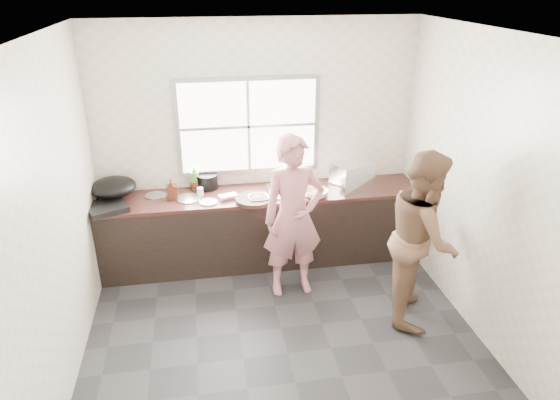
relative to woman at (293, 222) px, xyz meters
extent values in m
cube|color=#2A2A2C|center=(-0.23, -0.63, -0.81)|extent=(3.60, 3.20, 0.01)
cube|color=silver|center=(-0.23, -0.63, 1.90)|extent=(3.60, 3.20, 0.01)
cube|color=beige|center=(-0.23, 0.98, 0.55)|extent=(3.60, 0.01, 2.70)
cube|color=silver|center=(-2.04, -0.63, 0.55)|extent=(0.01, 3.20, 2.70)
cube|color=silver|center=(1.57, -0.63, 0.55)|extent=(0.01, 3.20, 2.70)
cube|color=beige|center=(-0.23, -2.23, 0.55)|extent=(3.60, 0.01, 2.70)
cube|color=black|center=(-0.23, 0.66, -0.39)|extent=(3.60, 0.62, 0.82)
cube|color=#371B16|center=(-0.23, 0.66, 0.04)|extent=(3.60, 0.64, 0.04)
cube|color=silver|center=(0.12, 0.66, 0.06)|extent=(0.55, 0.45, 0.02)
cylinder|color=silver|center=(0.12, 0.86, 0.21)|extent=(0.02, 0.02, 0.30)
cube|color=#9EA0A5|center=(-0.33, 0.96, 0.75)|extent=(1.60, 0.05, 1.10)
cube|color=white|center=(-0.33, 0.94, 0.75)|extent=(1.50, 0.01, 1.00)
imported|color=#D37E85|center=(0.00, 0.00, 0.00)|extent=(0.61, 0.42, 1.60)
imported|color=brown|center=(1.12, -0.59, 0.05)|extent=(0.89, 1.00, 1.69)
cylinder|color=black|center=(-0.34, 0.45, 0.08)|extent=(0.53, 0.53, 0.04)
cube|color=silver|center=(-0.62, 0.56, 0.10)|extent=(0.21, 0.15, 0.01)
imported|color=silver|center=(-0.30, 0.45, 0.09)|extent=(0.24, 0.24, 0.06)
imported|color=white|center=(0.34, 0.45, 0.09)|extent=(0.26, 0.26, 0.07)
imported|color=white|center=(0.38, 0.46, 0.09)|extent=(0.26, 0.26, 0.06)
cylinder|color=black|center=(-0.83, 0.89, 0.14)|extent=(0.25, 0.25, 0.17)
cylinder|color=silver|center=(-0.83, 0.49, 0.07)|extent=(0.26, 0.26, 0.02)
imported|color=#46842B|center=(-0.96, 0.89, 0.20)|extent=(0.14, 0.14, 0.29)
imported|color=#491F12|center=(-1.22, 0.67, 0.16)|extent=(0.11, 0.12, 0.21)
imported|color=#461A11|center=(-0.96, 0.89, 0.14)|extent=(0.16, 0.16, 0.16)
cylinder|color=white|center=(-0.91, 0.70, 0.11)|extent=(0.08, 0.08, 0.09)
cube|color=black|center=(-1.88, 0.49, 0.09)|extent=(0.51, 0.51, 0.06)
ellipsoid|color=black|center=(-1.83, 0.74, 0.21)|extent=(0.52, 0.52, 0.18)
cube|color=silver|center=(0.78, 0.59, 0.22)|extent=(0.50, 0.43, 0.32)
cylinder|color=#A3A6A9|center=(-1.40, 0.77, 0.06)|extent=(0.28, 0.28, 0.01)
cylinder|color=silver|center=(-1.04, 0.63, 0.07)|extent=(0.35, 0.35, 0.01)
camera|label=1|loc=(-0.88, -4.42, 2.29)|focal=32.00mm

